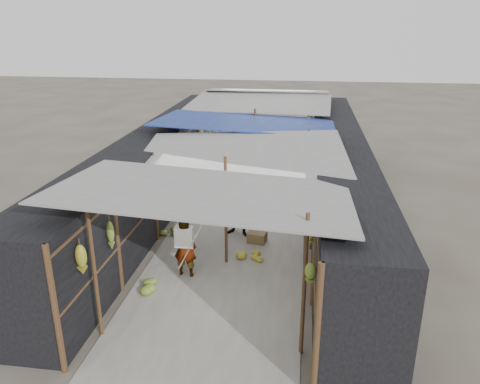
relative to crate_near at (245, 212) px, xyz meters
The scene contains 14 objects.
ground 5.83m from the crate_near, 90.78° to the right, with size 80.00×80.00×0.00m, color #6B6356.
aisle_slab 0.69m from the crate_near, 96.72° to the left, with size 3.60×16.00×0.02m, color #9E998E.
stall_left 3.03m from the crate_near, 166.41° to the left, with size 1.40×15.00×2.30m, color black.
stall_right 2.88m from the crate_near, 14.38° to the left, with size 1.40×15.00×2.30m, color black.
crate_near is the anchor object (origin of this frame).
crate_mid 1.73m from the crate_near, 72.33° to the right, with size 0.46×0.37×0.28m, color olive.
crate_back 1.60m from the crate_near, 134.51° to the left, with size 0.39×0.32×0.25m, color olive.
black_basin 3.48m from the crate_near, 75.99° to the left, with size 0.63×0.63×0.19m, color black.
vendor_elderly 3.70m from the crate_near, 103.83° to the right, with size 0.52×0.34×1.42m, color white.
shopper_blue 1.46m from the crate_near, 88.54° to the right, with size 0.75×0.58×1.54m, color #1F509C.
vendor_seated 5.15m from the crate_near, 77.54° to the left, with size 0.54×0.31×0.83m, color #4C4842.
market_canopy 2.47m from the crate_near, 92.88° to the left, with size 5.62×15.20×2.77m.
hanging_bananas 1.63m from the crate_near, 92.81° to the left, with size 3.96×13.96×0.80m.
floor_bananas 1.21m from the crate_near, 113.09° to the left, with size 3.94×10.35×0.35m.
Camera 1 is at (1.68, -6.70, 5.36)m, focal length 35.00 mm.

